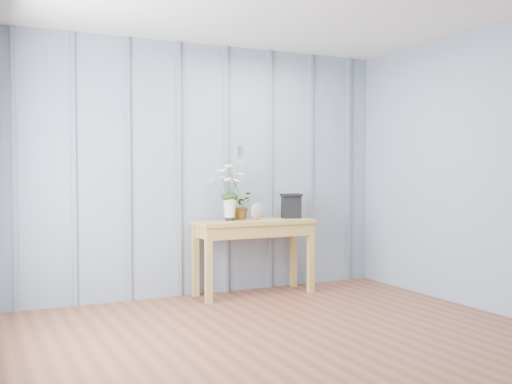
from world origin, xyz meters
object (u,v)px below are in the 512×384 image
sideboard (254,231)px  carved_box (291,206)px  felt_disc_vessel (257,211)px  daisy_vase (230,182)px

sideboard → carved_box: size_ratio=4.76×
sideboard → felt_disc_vessel: (0.03, -0.02, 0.20)m
daisy_vase → carved_box: (0.69, 0.01, -0.25)m
daisy_vase → felt_disc_vessel: daisy_vase is taller
felt_disc_vessel → carved_box: 0.42m
sideboard → carved_box: bearing=3.4°
sideboard → daisy_vase: 0.55m
daisy_vase → carved_box: bearing=0.5°
sideboard → daisy_vase: size_ratio=2.00×
daisy_vase → carved_box: size_ratio=2.39×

